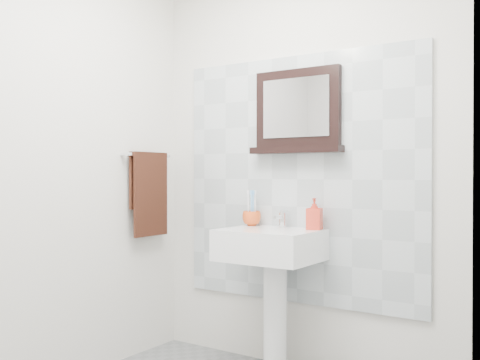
% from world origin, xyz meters
% --- Properties ---
extents(back_wall, '(2.00, 0.01, 2.50)m').
position_xyz_m(back_wall, '(0.00, 1.10, 1.25)').
color(back_wall, silver).
rests_on(back_wall, ground).
extents(left_wall, '(0.01, 2.20, 2.50)m').
position_xyz_m(left_wall, '(-1.00, 0.00, 1.25)').
color(left_wall, silver).
rests_on(left_wall, ground).
extents(right_wall, '(0.01, 2.20, 2.50)m').
position_xyz_m(right_wall, '(1.00, 0.00, 1.25)').
color(right_wall, silver).
rests_on(right_wall, ground).
extents(splashback, '(1.60, 0.02, 1.50)m').
position_xyz_m(splashback, '(0.00, 1.09, 1.15)').
color(splashback, '#ACB6BB').
rests_on(splashback, back_wall).
extents(pedestal_sink, '(0.55, 0.44, 0.96)m').
position_xyz_m(pedestal_sink, '(-0.06, 0.87, 0.68)').
color(pedestal_sink, white).
rests_on(pedestal_sink, ground).
extents(toothbrush_cup, '(0.12, 0.12, 0.09)m').
position_xyz_m(toothbrush_cup, '(-0.28, 1.00, 0.91)').
color(toothbrush_cup, '#D44A19').
rests_on(toothbrush_cup, pedestal_sink).
extents(toothbrushes, '(0.05, 0.04, 0.21)m').
position_xyz_m(toothbrushes, '(-0.28, 1.00, 0.98)').
color(toothbrushes, white).
rests_on(toothbrushes, toothbrush_cup).
extents(soap_dispenser, '(0.10, 0.10, 0.18)m').
position_xyz_m(soap_dispenser, '(0.16, 1.00, 0.95)').
color(soap_dispenser, red).
rests_on(soap_dispenser, pedestal_sink).
extents(framed_mirror, '(0.59, 0.11, 0.51)m').
position_xyz_m(framed_mirror, '(0.01, 1.06, 1.55)').
color(framed_mirror, black).
rests_on(framed_mirror, back_wall).
extents(towel_bar, '(0.07, 0.40, 0.03)m').
position_xyz_m(towel_bar, '(-0.95, 0.78, 1.31)').
color(towel_bar, silver).
rests_on(towel_bar, left_wall).
extents(hand_towel, '(0.06, 0.30, 0.55)m').
position_xyz_m(hand_towel, '(-0.94, 0.78, 1.10)').
color(hand_towel, black).
rests_on(hand_towel, towel_bar).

